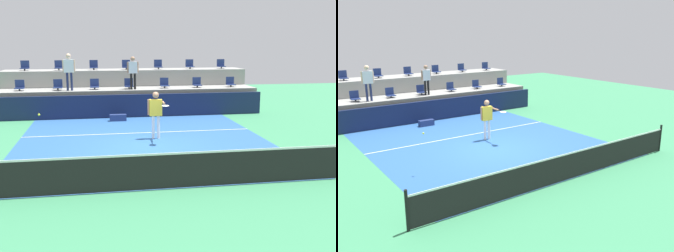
% 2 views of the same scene
% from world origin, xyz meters
% --- Properties ---
extents(ground_plane, '(40.00, 40.00, 0.00)m').
position_xyz_m(ground_plane, '(0.00, 0.00, 0.00)').
color(ground_plane, '#388456').
extents(court_inner_paint, '(9.00, 10.00, 0.01)m').
position_xyz_m(court_inner_paint, '(0.00, 1.00, 0.00)').
color(court_inner_paint, '#285693').
rests_on(court_inner_paint, ground_plane).
extents(court_service_line, '(9.00, 0.06, 0.00)m').
position_xyz_m(court_service_line, '(0.00, 2.40, 0.01)').
color(court_service_line, white).
rests_on(court_service_line, ground_plane).
extents(tennis_net, '(10.48, 0.08, 1.07)m').
position_xyz_m(tennis_net, '(0.00, -4.00, 0.50)').
color(tennis_net, black).
rests_on(tennis_net, ground_plane).
extents(sponsor_backboard, '(13.00, 0.16, 1.10)m').
position_xyz_m(sponsor_backboard, '(0.00, 6.00, 0.55)').
color(sponsor_backboard, '#141E42').
rests_on(sponsor_backboard, ground_plane).
extents(seating_tier_lower, '(13.00, 1.80, 1.25)m').
position_xyz_m(seating_tier_lower, '(0.00, 7.30, 0.62)').
color(seating_tier_lower, gray).
rests_on(seating_tier_lower, ground_plane).
extents(seating_tier_upper, '(13.00, 1.80, 2.10)m').
position_xyz_m(seating_tier_upper, '(0.00, 9.10, 1.05)').
color(seating_tier_upper, gray).
rests_on(seating_tier_upper, ground_plane).
extents(stadium_chair_lower_far_left, '(0.44, 0.40, 0.52)m').
position_xyz_m(stadium_chair_lower_far_left, '(-5.30, 7.23, 1.46)').
color(stadium_chair_lower_far_left, '#2D2D33').
rests_on(stadium_chair_lower_far_left, seating_tier_lower).
extents(stadium_chair_lower_left, '(0.44, 0.40, 0.52)m').
position_xyz_m(stadium_chair_lower_left, '(-3.50, 7.23, 1.46)').
color(stadium_chair_lower_left, '#2D2D33').
rests_on(stadium_chair_lower_left, seating_tier_lower).
extents(stadium_chair_lower_mid_left, '(0.44, 0.40, 0.52)m').
position_xyz_m(stadium_chair_lower_mid_left, '(-1.73, 7.23, 1.46)').
color(stadium_chair_lower_mid_left, '#2D2D33').
rests_on(stadium_chair_lower_mid_left, seating_tier_lower).
extents(stadium_chair_lower_center, '(0.44, 0.40, 0.52)m').
position_xyz_m(stadium_chair_lower_center, '(-0.02, 7.23, 1.46)').
color(stadium_chair_lower_center, '#2D2D33').
rests_on(stadium_chair_lower_center, seating_tier_lower).
extents(stadium_chair_lower_mid_right, '(0.44, 0.40, 0.52)m').
position_xyz_m(stadium_chair_lower_mid_right, '(1.81, 7.23, 1.46)').
color(stadium_chair_lower_mid_right, '#2D2D33').
rests_on(stadium_chair_lower_mid_right, seating_tier_lower).
extents(stadium_chair_lower_right, '(0.44, 0.40, 0.52)m').
position_xyz_m(stadium_chair_lower_right, '(3.53, 7.23, 1.46)').
color(stadium_chair_lower_right, '#2D2D33').
rests_on(stadium_chair_lower_right, seating_tier_lower).
extents(stadium_chair_lower_far_right, '(0.44, 0.40, 0.52)m').
position_xyz_m(stadium_chair_lower_far_right, '(5.35, 7.23, 1.46)').
color(stadium_chair_lower_far_right, '#2D2D33').
rests_on(stadium_chair_lower_far_right, seating_tier_lower).
extents(stadium_chair_upper_far_left, '(0.44, 0.40, 0.52)m').
position_xyz_m(stadium_chair_upper_far_left, '(-5.30, 9.03, 2.31)').
color(stadium_chair_upper_far_left, '#2D2D33').
rests_on(stadium_chair_upper_far_left, seating_tier_upper).
extents(stadium_chair_upper_left, '(0.44, 0.40, 0.52)m').
position_xyz_m(stadium_chair_upper_left, '(-3.57, 9.03, 2.31)').
color(stadium_chair_upper_left, '#2D2D33').
rests_on(stadium_chair_upper_left, seating_tier_upper).
extents(stadium_chair_upper_mid_left, '(0.44, 0.40, 0.52)m').
position_xyz_m(stadium_chair_upper_mid_left, '(-1.75, 9.03, 2.31)').
color(stadium_chair_upper_mid_left, '#2D2D33').
rests_on(stadium_chair_upper_mid_left, seating_tier_upper).
extents(stadium_chair_upper_center, '(0.44, 0.40, 0.52)m').
position_xyz_m(stadium_chair_upper_center, '(-0.01, 9.03, 2.31)').
color(stadium_chair_upper_center, '#2D2D33').
rests_on(stadium_chair_upper_center, seating_tier_upper).
extents(stadium_chair_upper_mid_right, '(0.44, 0.40, 0.52)m').
position_xyz_m(stadium_chair_upper_mid_right, '(1.76, 9.03, 2.31)').
color(stadium_chair_upper_mid_right, '#2D2D33').
rests_on(stadium_chair_upper_mid_right, seating_tier_upper).
extents(stadium_chair_upper_right, '(0.44, 0.40, 0.52)m').
position_xyz_m(stadium_chair_upper_right, '(3.55, 9.03, 2.31)').
color(stadium_chair_upper_right, '#2D2D33').
rests_on(stadium_chair_upper_right, seating_tier_upper).
extents(stadium_chair_upper_far_right, '(0.44, 0.40, 0.52)m').
position_xyz_m(stadium_chair_upper_far_right, '(5.37, 9.03, 2.31)').
color(stadium_chair_upper_far_right, '#2D2D33').
rests_on(stadium_chair_upper_far_right, seating_tier_upper).
extents(tennis_player, '(0.65, 1.24, 1.76)m').
position_xyz_m(tennis_player, '(0.52, 1.34, 1.08)').
color(tennis_player, white).
rests_on(tennis_player, ground_plane).
extents(spectator_leaning_on_rail, '(0.62, 0.26, 1.78)m').
position_xyz_m(spectator_leaning_on_rail, '(-2.91, 6.85, 2.33)').
color(spectator_leaning_on_rail, navy).
rests_on(spectator_leaning_on_rail, seating_tier_lower).
extents(spectator_in_grey, '(0.57, 0.23, 1.62)m').
position_xyz_m(spectator_in_grey, '(0.17, 6.85, 2.22)').
color(spectator_in_grey, black).
rests_on(spectator_in_grey, seating_tier_lower).
extents(tennis_ball, '(0.07, 0.07, 0.07)m').
position_xyz_m(tennis_ball, '(-3.35, -0.78, 1.39)').
color(tennis_ball, '#CCE033').
extents(equipment_bag, '(0.76, 0.28, 0.30)m').
position_xyz_m(equipment_bag, '(-0.71, 5.13, 0.15)').
color(equipment_bag, navy).
rests_on(equipment_bag, ground_plane).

